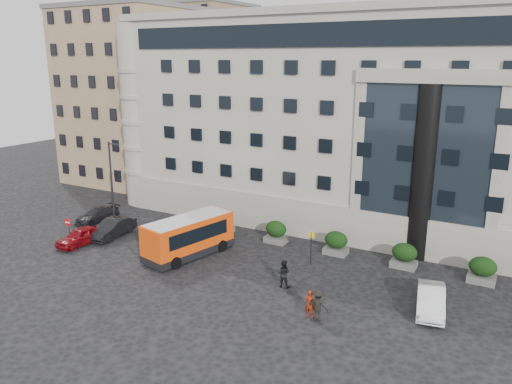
{
  "coord_description": "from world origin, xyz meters",
  "views": [
    {
      "loc": [
        18.64,
        -26.71,
        14.73
      ],
      "look_at": [
        1.03,
        4.74,
        5.0
      ],
      "focal_mm": 35.0,
      "sensor_mm": 36.0,
      "label": 1
    }
  ],
  "objects_px": {
    "hedge_e": "(482,270)",
    "parked_car_b": "(113,228)",
    "minibus": "(189,235)",
    "pedestrian_a": "(310,304)",
    "hedge_d": "(404,255)",
    "no_entry_sign": "(68,226)",
    "red_truck": "(209,181)",
    "pedestrian_c": "(318,305)",
    "hedge_b": "(276,232)",
    "hedge_c": "(336,243)",
    "white_taxi": "(431,300)",
    "bus_stop_sign": "(311,242)",
    "street_lamp": "(112,184)",
    "hedge_a": "(223,222)",
    "parked_car_c": "(97,215)",
    "parked_car_d": "(206,191)",
    "parked_car_a": "(81,236)",
    "pedestrian_b": "(283,273)"
  },
  "relations": [
    {
      "from": "hedge_e",
      "to": "parked_car_b",
      "type": "bearing_deg",
      "value": -168.88
    },
    {
      "from": "minibus",
      "to": "pedestrian_a",
      "type": "height_order",
      "value": "minibus"
    },
    {
      "from": "hedge_d",
      "to": "no_entry_sign",
      "type": "distance_m",
      "value": 26.15
    },
    {
      "from": "red_truck",
      "to": "pedestrian_c",
      "type": "xyz_separation_m",
      "value": [
        21.72,
        -20.54,
        -0.31
      ]
    },
    {
      "from": "hedge_b",
      "to": "hedge_c",
      "type": "distance_m",
      "value": 5.2
    },
    {
      "from": "hedge_c",
      "to": "no_entry_sign",
      "type": "xyz_separation_m",
      "value": [
        -19.4,
        -8.84,
        0.72
      ]
    },
    {
      "from": "white_taxi",
      "to": "pedestrian_c",
      "type": "relative_size",
      "value": 2.31
    },
    {
      "from": "hedge_e",
      "to": "bus_stop_sign",
      "type": "distance_m",
      "value": 11.67
    },
    {
      "from": "pedestrian_a",
      "to": "street_lamp",
      "type": "bearing_deg",
      "value": -16.31
    },
    {
      "from": "hedge_a",
      "to": "pedestrian_c",
      "type": "xyz_separation_m",
      "value": [
        13.06,
        -10.09,
        0.04
      ]
    },
    {
      "from": "hedge_b",
      "to": "bus_stop_sign",
      "type": "height_order",
      "value": "bus_stop_sign"
    },
    {
      "from": "pedestrian_c",
      "to": "minibus",
      "type": "bearing_deg",
      "value": -18.96
    },
    {
      "from": "hedge_d",
      "to": "street_lamp",
      "type": "distance_m",
      "value": 24.27
    },
    {
      "from": "bus_stop_sign",
      "to": "white_taxi",
      "type": "xyz_separation_m",
      "value": [
        9.04,
        -2.99,
        -0.99
      ]
    },
    {
      "from": "minibus",
      "to": "pedestrian_a",
      "type": "bearing_deg",
      "value": -6.33
    },
    {
      "from": "parked_car_b",
      "to": "parked_car_c",
      "type": "relative_size",
      "value": 1.07
    },
    {
      "from": "street_lamp",
      "to": "pedestrian_c",
      "type": "relative_size",
      "value": 4.11
    },
    {
      "from": "parked_car_b",
      "to": "minibus",
      "type": "bearing_deg",
      "value": -7.15
    },
    {
      "from": "bus_stop_sign",
      "to": "minibus",
      "type": "height_order",
      "value": "minibus"
    },
    {
      "from": "bus_stop_sign",
      "to": "no_entry_sign",
      "type": "bearing_deg",
      "value": -161.92
    },
    {
      "from": "hedge_c",
      "to": "red_truck",
      "type": "height_order",
      "value": "red_truck"
    },
    {
      "from": "hedge_e",
      "to": "street_lamp",
      "type": "relative_size",
      "value": 0.23
    },
    {
      "from": "hedge_d",
      "to": "bus_stop_sign",
      "type": "relative_size",
      "value": 0.73
    },
    {
      "from": "parked_car_c",
      "to": "parked_car_d",
      "type": "distance_m",
      "value": 12.24
    },
    {
      "from": "parked_car_c",
      "to": "minibus",
      "type": "bearing_deg",
      "value": -4.98
    },
    {
      "from": "hedge_b",
      "to": "hedge_c",
      "type": "bearing_deg",
      "value": 0.0
    },
    {
      "from": "pedestrian_a",
      "to": "parked_car_a",
      "type": "bearing_deg",
      "value": -6.97
    },
    {
      "from": "street_lamp",
      "to": "minibus",
      "type": "height_order",
      "value": "street_lamp"
    },
    {
      "from": "minibus",
      "to": "no_entry_sign",
      "type": "bearing_deg",
      "value": -149.29
    },
    {
      "from": "no_entry_sign",
      "to": "pedestrian_a",
      "type": "distance_m",
      "value": 21.55
    },
    {
      "from": "hedge_c",
      "to": "white_taxi",
      "type": "relative_size",
      "value": 0.41
    },
    {
      "from": "white_taxi",
      "to": "pedestrian_b",
      "type": "relative_size",
      "value": 2.36
    },
    {
      "from": "minibus",
      "to": "parked_car_d",
      "type": "height_order",
      "value": "minibus"
    },
    {
      "from": "hedge_d",
      "to": "parked_car_a",
      "type": "distance_m",
      "value": 25.4
    },
    {
      "from": "hedge_b",
      "to": "pedestrian_a",
      "type": "xyz_separation_m",
      "value": [
        7.31,
        -9.99,
        -0.07
      ]
    },
    {
      "from": "parked_car_a",
      "to": "parked_car_c",
      "type": "distance_m",
      "value": 5.96
    },
    {
      "from": "pedestrian_a",
      "to": "pedestrian_b",
      "type": "bearing_deg",
      "value": -44.52
    },
    {
      "from": "hedge_b",
      "to": "white_taxi",
      "type": "relative_size",
      "value": 0.41
    },
    {
      "from": "pedestrian_c",
      "to": "hedge_c",
      "type": "bearing_deg",
      "value": -75.04
    },
    {
      "from": "parked_car_c",
      "to": "parked_car_a",
      "type": "bearing_deg",
      "value": -49.39
    },
    {
      "from": "street_lamp",
      "to": "parked_car_c",
      "type": "distance_m",
      "value": 5.58
    },
    {
      "from": "hedge_a",
      "to": "street_lamp",
      "type": "xyz_separation_m",
      "value": [
        -7.94,
        -4.8,
        3.44
      ]
    },
    {
      "from": "red_truck",
      "to": "pedestrian_b",
      "type": "height_order",
      "value": "red_truck"
    },
    {
      "from": "parked_car_d",
      "to": "hedge_d",
      "type": "bearing_deg",
      "value": -14.45
    },
    {
      "from": "no_entry_sign",
      "to": "parked_car_b",
      "type": "height_order",
      "value": "no_entry_sign"
    },
    {
      "from": "hedge_b",
      "to": "parked_car_a",
      "type": "distance_m",
      "value": 15.91
    },
    {
      "from": "bus_stop_sign",
      "to": "white_taxi",
      "type": "distance_m",
      "value": 9.58
    },
    {
      "from": "no_entry_sign",
      "to": "pedestrian_c",
      "type": "bearing_deg",
      "value": -3.23
    },
    {
      "from": "hedge_e",
      "to": "parked_car_a",
      "type": "height_order",
      "value": "hedge_e"
    },
    {
      "from": "hedge_e",
      "to": "no_entry_sign",
      "type": "xyz_separation_m",
      "value": [
        -29.8,
        -8.84,
        0.72
      ]
    }
  ]
}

